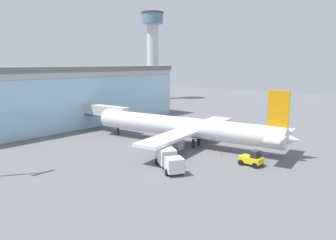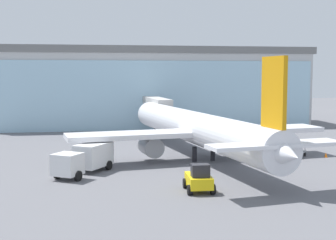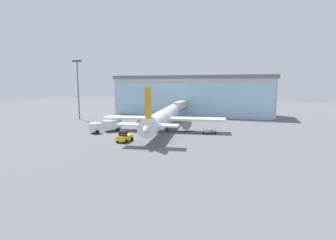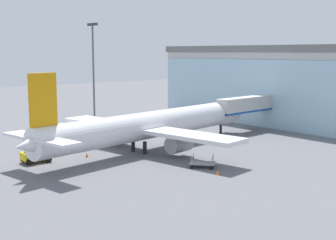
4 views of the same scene
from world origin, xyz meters
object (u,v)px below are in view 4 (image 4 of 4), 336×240
at_px(jet_bridge, 251,105).
at_px(safety_cone_wingtip, 218,172).
at_px(pushback_tug, 35,154).
at_px(safety_cone_nose, 87,155).
at_px(baggage_cart, 203,163).
at_px(apron_light_mast, 93,62).
at_px(airplane, 150,125).
at_px(catering_truck, 63,132).

distance_m(jet_bridge, safety_cone_wingtip, 29.12).
xyz_separation_m(pushback_tug, safety_cone_nose, (1.50, 6.04, -0.70)).
height_order(baggage_cart, pushback_tug, pushback_tug).
height_order(jet_bridge, safety_cone_nose, jet_bridge).
height_order(apron_light_mast, baggage_cart, apron_light_mast).
bearing_deg(jet_bridge, safety_cone_nose, 175.80).
relative_size(airplane, baggage_cart, 12.58).
bearing_deg(apron_light_mast, jet_bridge, 18.57).
distance_m(airplane, baggage_cart, 11.48).
height_order(baggage_cart, safety_cone_nose, baggage_cart).
bearing_deg(airplane, safety_cone_nose, 159.68).
relative_size(jet_bridge, pushback_tug, 4.44).
bearing_deg(apron_light_mast, airplane, -19.67).
bearing_deg(baggage_cart, safety_cone_wingtip, -55.87).
bearing_deg(airplane, pushback_tug, 159.12).
bearing_deg(jet_bridge, pushback_tug, 173.65).
bearing_deg(baggage_cart, safety_cone_nose, 169.84).
bearing_deg(safety_cone_wingtip, catering_truck, -172.12).
bearing_deg(pushback_tug, safety_cone_nose, -10.28).
relative_size(safety_cone_nose, safety_cone_wingtip, 1.00).
xyz_separation_m(catering_truck, pushback_tug, (8.79, -8.45, -0.49)).
distance_m(jet_bridge, pushback_tug, 36.63).
xyz_separation_m(jet_bridge, apron_light_mast, (-30.97, -10.40, 6.62)).
relative_size(jet_bridge, apron_light_mast, 0.80).
xyz_separation_m(catering_truck, safety_cone_nose, (10.29, -2.41, -1.19)).
height_order(jet_bridge, apron_light_mast, apron_light_mast).
xyz_separation_m(apron_light_mast, pushback_tug, (28.80, -26.02, -9.92)).
xyz_separation_m(jet_bridge, safety_cone_wingtip, (15.54, -24.30, -4.00)).
bearing_deg(pushback_tug, baggage_cart, -44.08).
bearing_deg(safety_cone_wingtip, airplane, 170.54).
bearing_deg(pushback_tug, catering_truck, 49.80).
relative_size(jet_bridge, safety_cone_wingtip, 26.69).
bearing_deg(jet_bridge, apron_light_mast, 105.63).
bearing_deg(apron_light_mast, catering_truck, -41.28).
bearing_deg(catering_truck, pushback_tug, 80.15).
distance_m(airplane, safety_cone_nose, 9.19).
relative_size(apron_light_mast, safety_cone_nose, 33.29).
height_order(apron_light_mast, airplane, apron_light_mast).
xyz_separation_m(airplane, pushback_tug, (-3.39, -14.51, -2.32)).
xyz_separation_m(jet_bridge, airplane, (1.22, -21.91, -0.98)).
bearing_deg(catering_truck, safety_cone_nose, 110.81).
relative_size(jet_bridge, airplane, 0.37).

